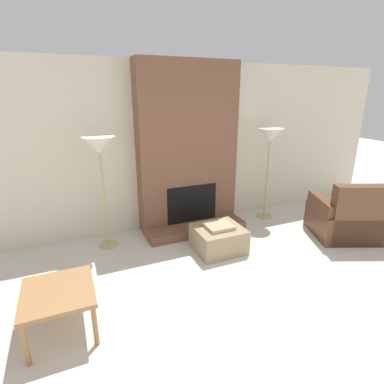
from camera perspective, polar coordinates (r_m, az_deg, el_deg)
The scene contains 8 objects.
ground_plane at distance 3.00m, azimuth 26.85°, elevation -29.15°, with size 24.00×24.00×0.00m, color beige.
wall_back at distance 4.93m, azimuth -1.71°, elevation 8.67°, with size 8.07×0.06×2.60m, color beige.
fireplace at distance 4.74m, azimuth -0.72°, elevation 7.44°, with size 1.59×0.72×2.60m.
ottoman at distance 4.28m, azimuth 5.04°, elevation -8.76°, with size 0.66×0.61×0.39m.
armchair at distance 5.17m, azimuth 27.44°, elevation -4.66°, with size 1.18×1.15×0.91m.
side_table at distance 3.09m, azimuth -24.10°, elevation -17.57°, with size 0.62×0.66×0.44m.
floor_lamp_left at distance 4.18m, azimuth -17.20°, elevation 7.61°, with size 0.43×0.43×1.58m.
floor_lamp_right at distance 5.23m, azimuth 14.63°, elevation 9.72°, with size 0.43×0.43×1.57m.
Camera 1 is at (-1.78, -1.15, 2.12)m, focal length 28.00 mm.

